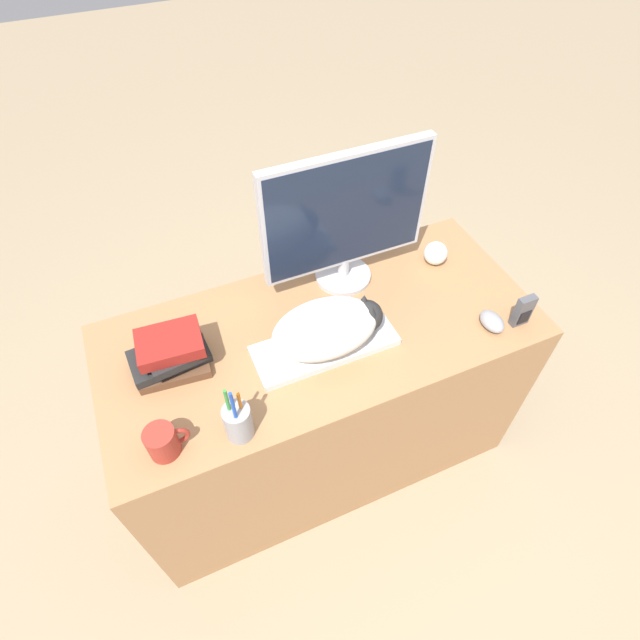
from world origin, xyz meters
name	(u,v)px	position (x,y,z in m)	size (l,w,h in m)	color
ground_plane	(353,511)	(0.00, 0.00, 0.00)	(12.00, 12.00, 0.00)	#998466
desk	(321,396)	(0.00, 0.30, 0.37)	(1.33, 0.60, 0.74)	#9E7047
keyboard	(325,346)	(-0.02, 0.23, 0.75)	(0.42, 0.15, 0.02)	silver
cat	(329,327)	(-0.01, 0.23, 0.83)	(0.33, 0.20, 0.13)	white
monitor	(346,217)	(0.16, 0.48, 0.99)	(0.52, 0.18, 0.45)	#B7B7BC
computer_mouse	(492,321)	(0.47, 0.11, 0.76)	(0.06, 0.09, 0.04)	gray
coffee_mug	(163,442)	(-0.51, 0.09, 0.79)	(0.11, 0.08, 0.09)	#9E2D23
pen_cup	(238,421)	(-0.33, 0.07, 0.80)	(0.07, 0.07, 0.21)	#939399
baseball	(436,253)	(0.47, 0.42, 0.78)	(0.08, 0.08, 0.08)	silver
phone	(523,311)	(0.56, 0.09, 0.80)	(0.06, 0.03, 0.11)	#4C4C51
book_stack	(171,353)	(-0.43, 0.34, 0.80)	(0.22, 0.17, 0.12)	brown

